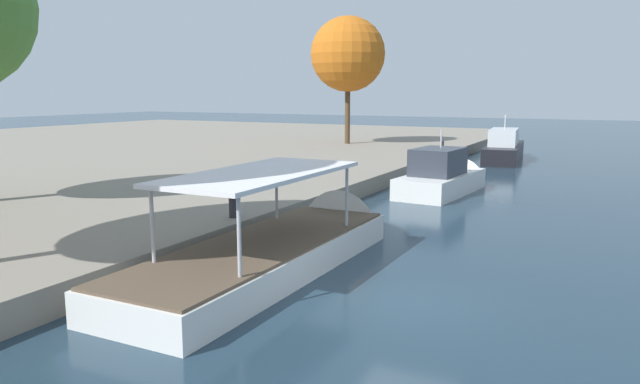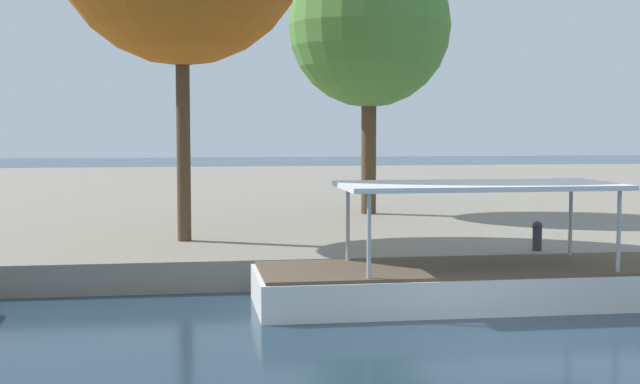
{
  "view_description": "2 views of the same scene",
  "coord_description": "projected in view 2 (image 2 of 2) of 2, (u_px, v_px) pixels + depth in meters",
  "views": [
    {
      "loc": [
        -13.68,
        -4.58,
        5.24
      ],
      "look_at": [
        4.57,
        4.73,
        1.79
      ],
      "focal_mm": 33.48,
      "sensor_mm": 36.0,
      "label": 1
    },
    {
      "loc": [
        -6.52,
        -16.0,
        4.39
      ],
      "look_at": [
        -3.27,
        5.73,
        2.74
      ],
      "focal_mm": 48.84,
      "sensor_mm": 36.0,
      "label": 2
    }
  ],
  "objects": [
    {
      "name": "ground_plane",
      "position": [
        527.0,
        350.0,
        17.08
      ],
      "size": [
        220.0,
        220.0,
        0.0
      ],
      "primitive_type": "plane",
      "color": "#1E3342"
    },
    {
      "name": "mooring_bollard_0",
      "position": [
        537.0,
        235.0,
        24.92
      ],
      "size": [
        0.29,
        0.29,
        0.85
      ],
      "color": "#2D2D33",
      "rests_on": "dock_promenade"
    },
    {
      "name": "tree_2",
      "position": [
        367.0,
        20.0,
        35.34
      ],
      "size": [
        6.55,
        6.88,
        11.11
      ],
      "color": "#4C3823",
      "rests_on": "dock_promenade"
    },
    {
      "name": "tour_boat_2",
      "position": [
        520.0,
        289.0,
        21.79
      ],
      "size": [
        12.23,
        3.32,
        4.3
      ],
      "rotation": [
        0.0,
        0.0,
        0.0
      ],
      "color": "silver",
      "rests_on": "ground_plane"
    },
    {
      "name": "dock_promenade",
      "position": [
        303.0,
        195.0,
        50.96
      ],
      "size": [
        120.0,
        55.0,
        0.84
      ],
      "primitive_type": "cube",
      "color": "gray",
      "rests_on": "ground_plane"
    }
  ]
}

